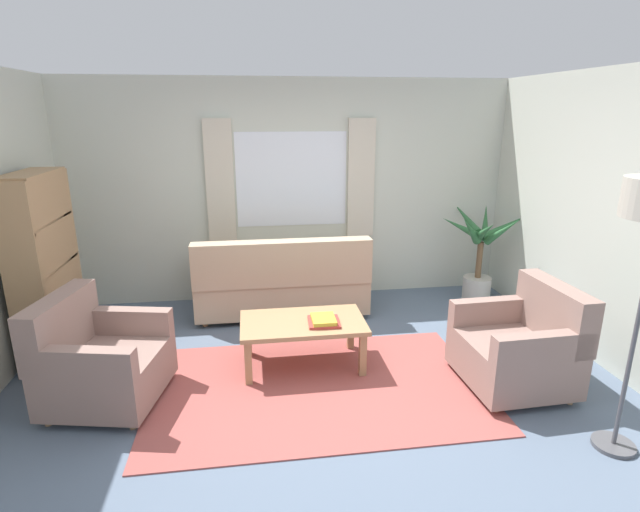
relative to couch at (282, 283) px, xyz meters
The scene contains 12 objects.
ground_plane 1.68m from the couch, 83.73° to the right, with size 6.24×6.24×0.00m, color slate.
wall_back 1.14m from the couch, 74.22° to the left, with size 5.32×0.12×2.60m, color beige.
wall_right 3.40m from the couch, 29.83° to the right, with size 0.12×4.40×2.60m, color beige.
window_with_curtains 1.23m from the couch, 71.96° to the left, with size 1.98×0.07×1.40m.
area_rug 1.68m from the couch, 83.73° to the right, with size 2.74×1.72×0.01m, color #9E4C47.
couch is the anchor object (origin of this frame).
armchair_left 2.19m from the couch, 134.66° to the right, with size 0.97×0.99×0.88m.
armchair_right 2.59m from the couch, 44.31° to the right, with size 0.85×0.87×0.88m.
coffee_table 1.23m from the couch, 85.31° to the right, with size 1.10×0.64×0.44m.
book_stack_on_table 1.34m from the couch, 78.12° to the right, with size 0.29×0.29×0.06m.
potted_plant 2.37m from the couch, ahead, with size 1.01×1.21×1.15m.
bookshelf 2.29m from the couch, 164.15° to the right, with size 0.30×0.94×1.72m.
Camera 1 is at (-0.50, -3.59, 2.23)m, focal length 27.55 mm.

